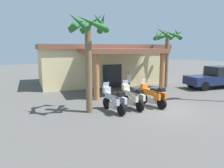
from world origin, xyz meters
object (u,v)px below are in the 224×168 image
pickup_truck_navy (215,78)px  motorcycle_silver (114,100)px  motel_building (101,63)px  pedestrian (129,81)px  palm_tree_roadside (88,38)px  motorcycle_cream (133,97)px  palm_tree_near_portico (167,42)px  motorcycle_orange (153,95)px

pickup_truck_navy → motorcycle_silver: bearing=-160.1°
motel_building → pedestrian: motel_building is taller
motorcycle_silver → palm_tree_roadside: (-1.27, 0.52, 3.43)m
pickup_truck_navy → palm_tree_roadside: (-12.62, -2.37, 3.19)m
motel_building → pickup_truck_navy: 10.93m
motorcycle_cream → motel_building: bearing=-14.7°
motel_building → motorcycle_cream: motel_building is taller
palm_tree_roadside → palm_tree_near_portico: size_ratio=1.01×
palm_tree_roadside → pickup_truck_navy: bearing=10.6°
motorcycle_cream → pedestrian: 4.15m
palm_tree_roadside → palm_tree_near_portico: bearing=26.6°
motel_building → palm_tree_roadside: (-4.39, -9.48, 2.12)m
motorcycle_silver → motorcycle_cream: 1.37m
motorcycle_orange → pedestrian: pedestrian is taller
motorcycle_orange → palm_tree_near_portico: size_ratio=0.40×
motorcycle_orange → palm_tree_roadside: (-3.97, 0.42, 3.43)m
motorcycle_cream → palm_tree_roadside: bearing=79.1°
motel_building → pedestrian: 6.13m
pickup_truck_navy → motorcycle_orange: bearing=-156.5°
motorcycle_cream → palm_tree_roadside: (-2.62, 0.30, 3.43)m
palm_tree_roadside → motorcycle_cream: bearing=-6.5°
pedestrian → pickup_truck_navy: bearing=3.9°
motel_building → motorcycle_cream: 10.02m
motorcycle_silver → motorcycle_orange: 2.70m
motel_building → palm_tree_near_portico: size_ratio=2.32×
motorcycle_silver → motorcycle_orange: (2.70, 0.09, 0.00)m
motorcycle_cream → palm_tree_near_portico: 8.48m
motorcycle_silver → pickup_truck_navy: size_ratio=0.41×
motel_building → motorcycle_cream: size_ratio=5.79×
motorcycle_cream → motorcycle_orange: same height
motorcycle_orange → palm_tree_roadside: palm_tree_roadside is taller
motorcycle_silver → palm_tree_roadside: size_ratio=0.40×
motorcycle_orange → pickup_truck_navy: pickup_truck_navy is taller
motorcycle_cream → palm_tree_roadside: 4.33m
pickup_truck_navy → palm_tree_roadside: size_ratio=0.96×
pedestrian → palm_tree_near_portico: size_ratio=0.32×
motorcycle_orange → motorcycle_cream: bearing=73.2°
palm_tree_near_portico → pedestrian: bearing=-167.5°
pickup_truck_navy → palm_tree_near_portico: size_ratio=0.97×
motorcycle_orange → palm_tree_roadside: bearing=72.6°
motel_building → pickup_truck_navy: bearing=-38.2°
motorcycle_silver → pickup_truck_navy: pickup_truck_navy is taller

